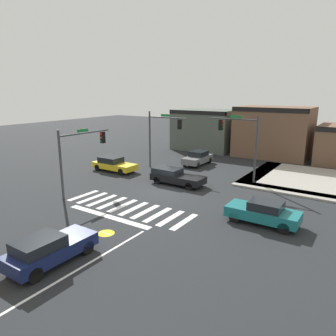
# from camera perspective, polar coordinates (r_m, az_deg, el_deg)

# --- Properties ---
(ground_plane) EXTENTS (120.00, 120.00, 0.00)m
(ground_plane) POSITION_cam_1_polar(r_m,az_deg,el_deg) (25.77, -0.69, -4.14)
(ground_plane) COLOR #232628
(crosswalk_near) EXTENTS (9.60, 2.92, 0.01)m
(crosswalk_near) POSITION_cam_1_polar(r_m,az_deg,el_deg) (22.41, -7.24, -7.05)
(crosswalk_near) COLOR silver
(crosswalk_near) RESTS_ON ground_plane
(lane_markings) EXTENTS (6.80, 20.25, 0.01)m
(lane_markings) POSITION_cam_1_polar(r_m,az_deg,el_deg) (17.10, -21.46, -14.89)
(lane_markings) COLOR white
(lane_markings) RESTS_ON ground_plane
(bike_detector_marking) EXTENTS (0.98, 0.98, 0.01)m
(bike_detector_marking) POSITION_cam_1_polar(r_m,az_deg,el_deg) (18.74, -11.17, -11.54)
(bike_detector_marking) COLOR yellow
(bike_detector_marking) RESTS_ON ground_plane
(curb_corner_northeast) EXTENTS (10.00, 10.60, 0.15)m
(curb_corner_northeast) POSITION_cam_1_polar(r_m,az_deg,el_deg) (31.14, 22.63, -1.91)
(curb_corner_northeast) COLOR #9E998E
(curb_corner_northeast) RESTS_ON ground_plane
(storefront_row) EXTENTS (24.58, 6.60, 6.09)m
(storefront_row) POSITION_cam_1_polar(r_m,az_deg,el_deg) (41.30, 16.95, 6.00)
(storefront_row) COLOR #4C564C
(storefront_row) RESTS_ON ground_plane
(traffic_signal_northwest) EXTENTS (4.51, 0.32, 5.93)m
(traffic_signal_northwest) POSITION_cam_1_polar(r_m,az_deg,el_deg) (32.09, -1.06, 6.76)
(traffic_signal_northwest) COLOR #383A3D
(traffic_signal_northwest) RESTS_ON ground_plane
(traffic_signal_southwest) EXTENTS (0.32, 5.15, 5.23)m
(traffic_signal_southwest) POSITION_cam_1_polar(r_m,az_deg,el_deg) (25.44, -15.49, 3.48)
(traffic_signal_southwest) COLOR #383A3D
(traffic_signal_southwest) RESTS_ON ground_plane
(traffic_signal_northeast) EXTENTS (4.40, 0.32, 5.94)m
(traffic_signal_northeast) POSITION_cam_1_polar(r_m,az_deg,el_deg) (28.22, 12.96, 5.64)
(traffic_signal_northeast) COLOR #383A3D
(traffic_signal_northeast) RESTS_ON ground_plane
(car_black) EXTENTS (4.74, 1.86, 1.35)m
(car_black) POSITION_cam_1_polar(r_m,az_deg,el_deg) (27.37, 1.31, -1.52)
(car_black) COLOR black
(car_black) RESTS_ON ground_plane
(car_teal) EXTENTS (4.35, 1.80, 1.47)m
(car_teal) POSITION_cam_1_polar(r_m,az_deg,el_deg) (20.21, 16.92, -7.69)
(car_teal) COLOR #196B70
(car_teal) RESTS_ON ground_plane
(car_yellow) EXTENTS (4.69, 1.86, 1.43)m
(car_yellow) POSITION_cam_1_polar(r_m,az_deg,el_deg) (32.30, -9.85, 0.70)
(car_yellow) COLOR gold
(car_yellow) RESTS_ON ground_plane
(car_navy) EXTENTS (1.77, 4.30, 1.47)m
(car_navy) POSITION_cam_1_polar(r_m,az_deg,el_deg) (16.15, -20.83, -13.58)
(car_navy) COLOR #141E4C
(car_navy) RESTS_ON ground_plane
(car_gray) EXTENTS (1.80, 4.14, 1.50)m
(car_gray) POSITION_cam_1_polar(r_m,az_deg,el_deg) (34.76, 5.42, 1.83)
(car_gray) COLOR slate
(car_gray) RESTS_ON ground_plane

